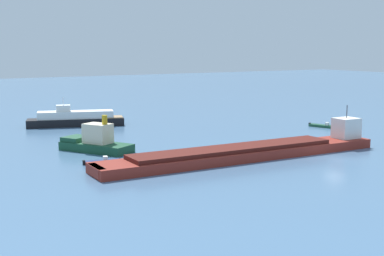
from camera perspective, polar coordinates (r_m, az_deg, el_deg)
ground_plane at (r=68.91m, az=14.99°, el=-3.17°), size 400.00×400.00×0.00m
tugboat at (r=72.31m, az=-10.26°, el=-1.46°), size 8.08×10.48×4.93m
fishing_skiff at (r=64.66m, az=-9.50°, el=-3.56°), size 4.53×2.24×0.87m
small_motorboat at (r=95.29m, az=13.93°, el=0.20°), size 2.99×5.77×0.91m
white_riverboat at (r=96.23m, az=-12.26°, el=0.95°), size 16.92×8.96×5.14m
cargo_barge at (r=67.07m, az=6.15°, el=-2.46°), size 39.15×6.41×5.78m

